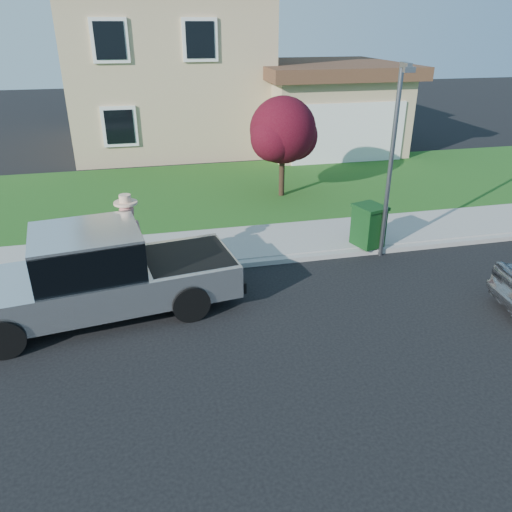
# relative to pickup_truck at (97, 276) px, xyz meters

# --- Properties ---
(ground) EXTENTS (80.00, 80.00, 0.00)m
(ground) POSITION_rel_pickup_truck_xyz_m (2.50, -1.48, -0.82)
(ground) COLOR black
(ground) RESTS_ON ground
(curb) EXTENTS (40.00, 0.20, 0.12)m
(curb) POSITION_rel_pickup_truck_xyz_m (3.50, 1.42, -0.76)
(curb) COLOR gray
(curb) RESTS_ON ground
(sidewalk) EXTENTS (40.00, 2.00, 0.15)m
(sidewalk) POSITION_rel_pickup_truck_xyz_m (3.50, 2.52, -0.75)
(sidewalk) COLOR gray
(sidewalk) RESTS_ON ground
(lawn) EXTENTS (40.00, 7.00, 0.10)m
(lawn) POSITION_rel_pickup_truck_xyz_m (3.50, 7.02, -0.77)
(lawn) COLOR #154A18
(lawn) RESTS_ON ground
(house) EXTENTS (14.00, 11.30, 6.85)m
(house) POSITION_rel_pickup_truck_xyz_m (3.82, 14.91, 2.35)
(house) COLOR tan
(house) RESTS_ON ground
(pickup_truck) EXTENTS (5.56, 2.55, 1.76)m
(pickup_truck) POSITION_rel_pickup_truck_xyz_m (0.00, 0.00, 0.00)
(pickup_truck) COLOR black
(pickup_truck) RESTS_ON ground
(woman) EXTENTS (0.74, 0.56, 2.00)m
(woman) POSITION_rel_pickup_truck_xyz_m (0.63, 1.21, 0.13)
(woman) COLOR tan
(woman) RESTS_ON ground
(ornamental_tree) EXTENTS (2.26, 2.04, 3.11)m
(ornamental_tree) POSITION_rel_pickup_truck_xyz_m (5.37, 6.06, 1.26)
(ornamental_tree) COLOR black
(ornamental_tree) RESTS_ON lawn
(trash_bin) EXTENTS (0.82, 0.88, 1.03)m
(trash_bin) POSITION_rel_pickup_truck_xyz_m (6.31, 1.62, -0.15)
(trash_bin) COLOR #0E3512
(trash_bin) RESTS_ON sidewalk
(street_lamp) EXTENTS (0.25, 0.58, 4.45)m
(street_lamp) POSITION_rel_pickup_truck_xyz_m (6.52, 1.23, 1.72)
(street_lamp) COLOR slate
(street_lamp) RESTS_ON ground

